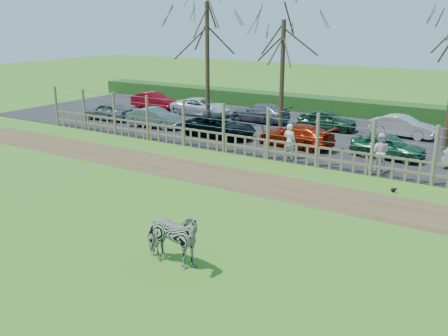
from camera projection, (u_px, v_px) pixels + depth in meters
The scene contains 21 objects.
ground at pixel (162, 210), 17.64m from camera, with size 120.00×120.00×0.00m, color #62A638.
dirt_strip at pixel (229, 178), 21.28m from camera, with size 34.00×2.80×0.01m, color brown.
asphalt at pixel (318, 134), 29.38m from camera, with size 44.00×13.00×0.04m, color #232326.
hedge at pixel (357, 108), 34.90m from camera, with size 46.00×2.00×1.10m, color #1E4716.
fence at pixel (268, 143), 23.89m from camera, with size 30.16×0.16×2.50m.
tree_left at pixel (207, 35), 29.49m from camera, with size 4.80×4.80×7.88m.
tree_mid at pixel (283, 49), 28.21m from camera, with size 4.80×4.80×6.83m.
zebra at pixel (171, 238), 13.46m from camera, with size 0.87×1.91×1.62m, color gray.
visitor_a at pixel (290, 141), 23.81m from camera, with size 0.63×0.41×1.72m, color silver.
visitor_b at pixel (380, 152), 21.89m from camera, with size 0.84×0.65×1.72m, color silver.
crow at pixel (393, 190), 19.49m from camera, with size 0.23×0.17×0.19m.
car_0 at pixel (108, 111), 33.27m from camera, with size 1.42×3.52×1.20m, color slate.
car_1 at pixel (155, 118), 30.94m from camera, with size 1.27×3.64×1.20m, color #526568.
car_2 at pixel (220, 126), 28.46m from camera, with size 1.99×4.32×1.20m, color black.
car_3 at pixel (296, 135), 26.25m from camera, with size 1.68×4.13×1.20m, color #981704.
car_4 at pixel (388, 146), 24.02m from camera, with size 1.42×3.52×1.20m, color #1C5535.
car_7 at pixel (154, 100), 37.61m from camera, with size 1.27×3.64×1.20m, color maroon.
car_8 at pixel (201, 107), 34.87m from camera, with size 1.99×4.32×1.20m, color silver.
car_9 at pixel (260, 113), 32.61m from camera, with size 1.68×4.13×1.20m, color slate.
car_10 at pixel (327, 120), 30.14m from camera, with size 1.42×3.52×1.20m, color #194027.
car_11 at pixel (403, 126), 28.47m from camera, with size 1.27×3.64×1.20m, color #BDB5B6.
Camera 1 is at (10.65, -12.76, 6.47)m, focal length 40.00 mm.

